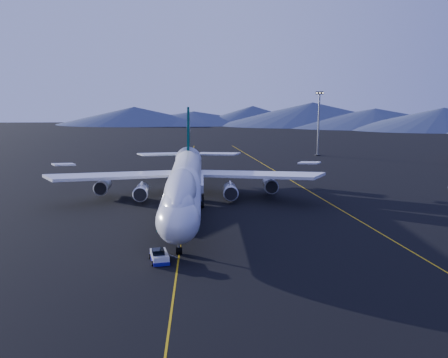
{
  "coord_description": "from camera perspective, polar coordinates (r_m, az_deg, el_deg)",
  "views": [
    {
      "loc": [
        3.62,
        -97.74,
        24.75
      ],
      "look_at": [
        7.94,
        2.11,
        6.0
      ],
      "focal_mm": 40.0,
      "sensor_mm": 36.0,
      "label": 1
    }
  ],
  "objects": [
    {
      "name": "ground",
      "position": [
        100.89,
        -4.47,
        -3.61
      ],
      "size": [
        500.0,
        500.0,
        0.0
      ],
      "primitive_type": "plane",
      "color": "black",
      "rests_on": "ground"
    },
    {
      "name": "taxiway_line_main",
      "position": [
        100.89,
        -4.47,
        -3.6
      ],
      "size": [
        0.25,
        220.0,
        0.01
      ],
      "primitive_type": "cube",
      "color": "gold",
      "rests_on": "ground"
    },
    {
      "name": "taxiway_line_side",
      "position": [
        113.65,
        11.01,
        -2.15
      ],
      "size": [
        28.08,
        198.09,
        0.01
      ],
      "primitive_type": "cube",
      "rotation": [
        0.0,
        0.0,
        0.14
      ],
      "color": "gold",
      "rests_on": "ground"
    },
    {
      "name": "boeing_747",
      "position": [
        99.66,
        -4.51,
        -0.36
      ],
      "size": [
        59.62,
        72.43,
        19.37
      ],
      "color": "silver",
      "rests_on": "ground"
    },
    {
      "name": "pushback_tug",
      "position": [
        72.62,
        -7.38,
        -8.86
      ],
      "size": [
        3.43,
        5.06,
        2.03
      ],
      "rotation": [
        0.0,
        0.0,
        0.21
      ],
      "color": "silver",
      "rests_on": "ground"
    },
    {
      "name": "floodlight_mast",
      "position": [
        181.66,
        10.76,
        6.27
      ],
      "size": [
        2.81,
        2.11,
        22.75
      ],
      "rotation": [
        0.0,
        0.0,
        -0.25
      ],
      "color": "black",
      "rests_on": "ground"
    }
  ]
}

